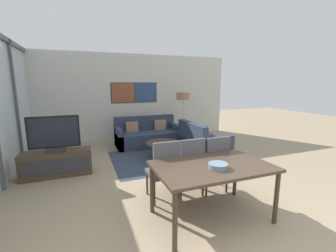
% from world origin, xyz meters
% --- Properties ---
extents(wall_back, '(6.96, 0.09, 2.80)m').
position_xyz_m(wall_back, '(0.00, 5.99, 1.40)').
color(wall_back, silver).
rests_on(wall_back, ground_plane).
extents(area_rug, '(2.48, 2.04, 0.01)m').
position_xyz_m(area_rug, '(0.26, 3.60, 0.00)').
color(area_rug, '#333D4C').
rests_on(area_rug, ground_plane).
extents(tv_console, '(1.32, 0.41, 0.52)m').
position_xyz_m(tv_console, '(-2.11, 3.35, 0.26)').
color(tv_console, '#423326').
rests_on(tv_console, ground_plane).
extents(television, '(0.95, 0.20, 0.71)m').
position_xyz_m(television, '(-2.11, 3.36, 0.86)').
color(television, '#2D2D33').
rests_on(television, tv_console).
extents(sofa_main, '(1.91, 0.90, 0.86)m').
position_xyz_m(sofa_main, '(0.26, 4.99, 0.28)').
color(sofa_main, '#2D384C').
rests_on(sofa_main, ground_plane).
extents(sofa_side, '(0.90, 1.38, 0.86)m').
position_xyz_m(sofa_side, '(1.34, 3.58, 0.28)').
color(sofa_side, '#2D384C').
rests_on(sofa_side, ground_plane).
extents(coffee_table, '(0.85, 0.85, 0.41)m').
position_xyz_m(coffee_table, '(0.26, 3.60, 0.31)').
color(coffee_table, '#423326').
rests_on(coffee_table, ground_plane).
extents(dining_table, '(1.57, 0.97, 0.77)m').
position_xyz_m(dining_table, '(0.02, 0.98, 0.70)').
color(dining_table, '#423326').
rests_on(dining_table, ground_plane).
extents(dining_chair_left, '(0.46, 0.46, 0.99)m').
position_xyz_m(dining_chair_left, '(-0.42, 1.65, 0.54)').
color(dining_chair_left, '#4C4C51').
rests_on(dining_chair_left, ground_plane).
extents(dining_chair_centre, '(0.46, 0.46, 0.99)m').
position_xyz_m(dining_chair_centre, '(0.02, 1.66, 0.54)').
color(dining_chair_centre, '#4C4C51').
rests_on(dining_chair_centre, ground_plane).
extents(dining_chair_right, '(0.46, 0.46, 0.99)m').
position_xyz_m(dining_chair_right, '(0.47, 1.62, 0.54)').
color(dining_chair_right, '#4C4C51').
rests_on(dining_chair_right, ground_plane).
extents(fruit_bowl, '(0.26, 0.26, 0.06)m').
position_xyz_m(fruit_bowl, '(0.03, 0.85, 0.81)').
color(fruit_bowl, slate).
rests_on(fruit_bowl, dining_table).
extents(floor_lamp, '(0.43, 0.43, 1.57)m').
position_xyz_m(floor_lamp, '(1.48, 5.05, 1.38)').
color(floor_lamp, '#2D2D33').
rests_on(floor_lamp, ground_plane).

